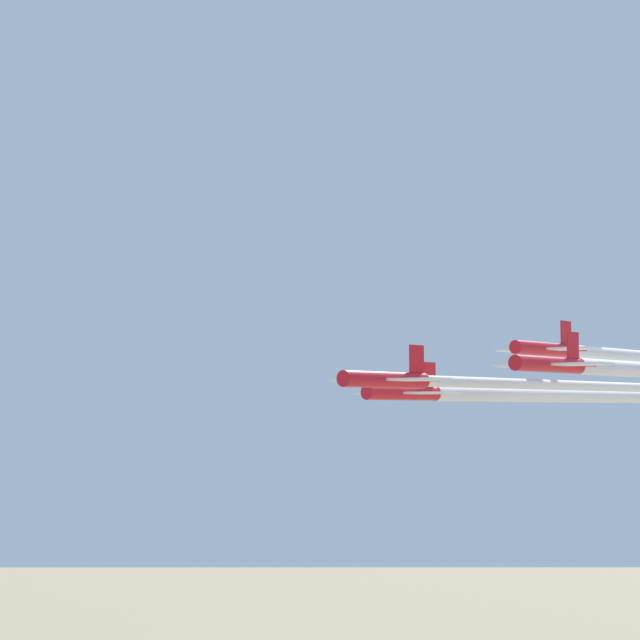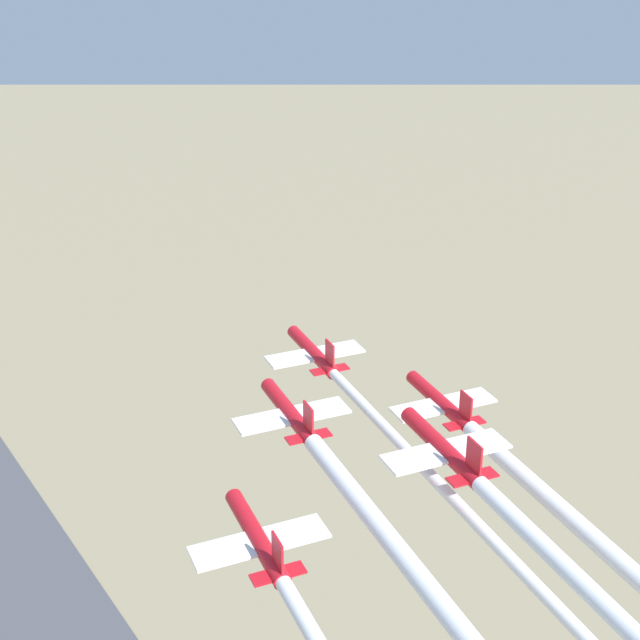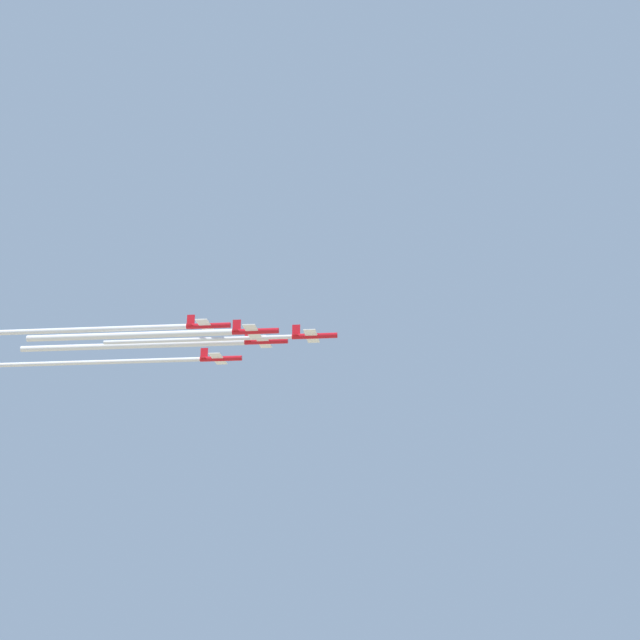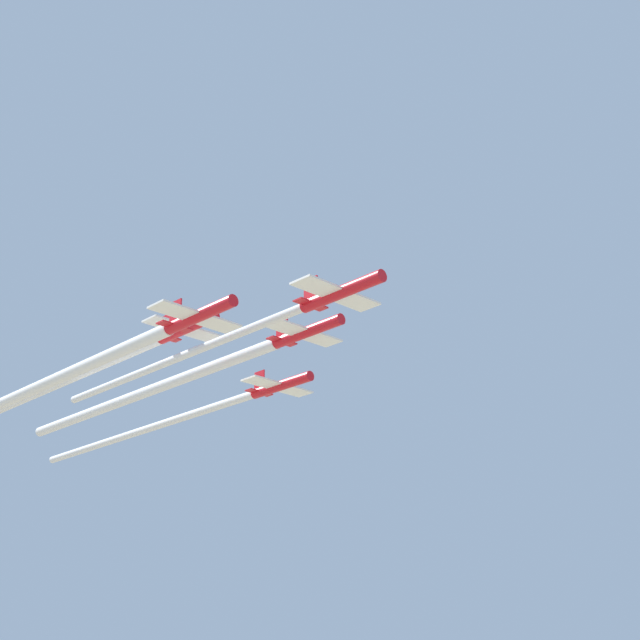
# 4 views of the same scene
# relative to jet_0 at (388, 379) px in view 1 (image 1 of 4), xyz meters

# --- Properties ---
(jet_0) EXTENTS (8.67, 8.57, 3.33)m
(jet_0) POSITION_rel_jet_0_xyz_m (0.00, 0.00, 0.00)
(jet_0) COLOR red
(jet_1) EXTENTS (8.67, 8.57, 3.33)m
(jet_1) POSITION_rel_jet_0_xyz_m (-13.40, -2.91, 1.29)
(jet_1) COLOR red
(jet_2) EXTENTS (8.67, 8.57, 3.33)m
(jet_2) POSITION_rel_jet_0_xyz_m (-3.96, -13.13, -0.80)
(jet_2) COLOR red
(jet_4) EXTENTS (8.67, 8.57, 3.33)m
(jet_4) POSITION_rel_jet_0_xyz_m (-17.36, -16.04, 3.14)
(jet_4) COLOR red
(smoke_trail_0) EXTENTS (31.65, 29.34, 0.89)m
(smoke_trail_0) POSITION_rel_jet_0_xyz_m (-18.87, -17.43, -0.05)
(smoke_trail_0) COLOR white
(smoke_trail_2) EXTENTS (34.06, 31.61, 1.36)m
(smoke_trail_2) POSITION_rel_jet_0_xyz_m (-23.87, -31.52, -0.85)
(smoke_trail_2) COLOR white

